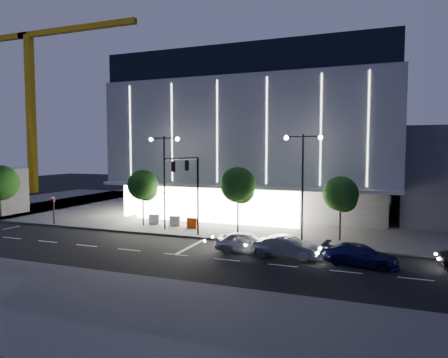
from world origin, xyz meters
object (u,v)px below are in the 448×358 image
barrier_c (192,223)px  barrier_d (175,221)px  traffic_mast (191,181)px  ped_signal_far (54,207)px  street_lamp_west (164,168)px  tree_left (143,187)px  car_third (360,255)px  car_lead (246,243)px  car_second (287,247)px  street_lamp_east (303,171)px  tree_mid (238,187)px  barrier_b (154,219)px  tower_crane (34,78)px  tree_right (341,196)px

barrier_c → barrier_d: (-2.10, 0.45, 0.00)m
traffic_mast → ped_signal_far: 16.35m
street_lamp_west → tree_left: street_lamp_west is taller
traffic_mast → car_third: traffic_mast is taller
car_lead → car_second: 3.16m
street_lamp_east → car_lead: size_ratio=1.97×
barrier_d → tree_mid: bearing=-14.1°
ped_signal_far → barrier_b: 10.36m
traffic_mast → street_lamp_east: 9.43m
tower_crane → tree_left: 43.96m
traffic_mast → tree_left: bearing=152.2°
traffic_mast → street_lamp_east: (9.00, 2.66, 0.93)m
tree_right → barrier_b: bearing=177.1°
ped_signal_far → street_lamp_west: bearing=7.1°
barrier_d → car_second: bearing=-37.0°
ped_signal_far → tree_mid: tree_mid is taller
tower_crane → tree_right: (53.95, -20.98, -16.62)m
street_lamp_west → barrier_b: 6.11m
car_third → barrier_b: (-20.12, 7.61, -0.05)m
street_lamp_west → tree_right: size_ratio=1.63×
street_lamp_east → barrier_b: bearing=172.7°
traffic_mast → barrier_b: (-6.31, 4.61, -4.38)m
traffic_mast → car_second: (8.86, -2.72, -4.27)m
street_lamp_west → street_lamp_east: same height
ped_signal_far → barrier_c: ped_signal_far is taller
traffic_mast → car_third: (13.81, -3.00, -4.32)m
tree_mid → barrier_b: 10.08m
ped_signal_far → barrier_b: bearing=19.6°
traffic_mast → street_lamp_east: size_ratio=0.79×
traffic_mast → ped_signal_far: bearing=175.9°
tree_left → tower_crane: bearing=149.0°
street_lamp_west → ped_signal_far: (-12.00, -1.50, -4.07)m
traffic_mast → street_lamp_west: bearing=146.4°
traffic_mast → street_lamp_east: street_lamp_east is taller
tree_mid → barrier_d: 7.86m
traffic_mast → tree_mid: (3.03, 3.68, -0.69)m
car_lead → street_lamp_west: bearing=64.5°
ped_signal_far → car_lead: ped_signal_far is taller
street_lamp_east → tree_right: (3.03, 1.02, -2.07)m
street_lamp_west → tree_mid: 7.28m
tree_mid → tree_right: size_ratio=1.12×
car_lead → barrier_c: car_lead is taller
tree_mid → barrier_c: 6.06m
barrier_d → tree_left: bearing=-173.1°
tree_mid → tower_crane: bearing=155.0°
tree_left → car_third: 22.08m
street_lamp_east → car_lead: street_lamp_east is taller
street_lamp_east → tree_right: size_ratio=1.63×
car_second → street_lamp_west: bearing=72.1°
traffic_mast → barrier_b: 8.96m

